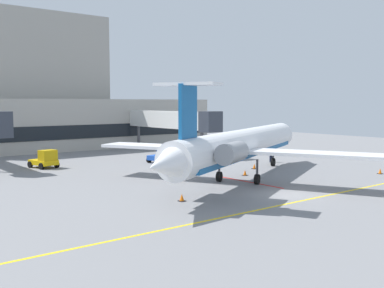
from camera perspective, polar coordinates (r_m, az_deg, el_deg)
ground at (r=36.78m, az=12.20°, el=-6.21°), size 120.00×120.00×0.11m
terminal_building at (r=74.44m, az=-20.36°, el=5.12°), size 60.50×15.00×20.89m
jet_bridge_west at (r=64.73m, az=-2.38°, el=2.95°), size 2.40×19.61×6.01m
regional_jet at (r=41.65m, az=6.09°, el=-0.16°), size 30.89×25.37×8.45m
baggage_tug at (r=52.68m, az=-17.68°, el=-1.85°), size 2.71×3.43×2.00m
belt_loader at (r=55.24m, az=-3.73°, el=-1.34°), size 3.21×2.73×1.93m
marshaller at (r=55.87m, az=9.72°, el=-1.26°), size 0.83×0.34×1.88m
safety_cone_alpha at (r=45.48m, az=6.56°, el=-3.58°), size 0.47×0.47×0.55m
safety_cone_bravo at (r=49.88m, az=22.22°, el=-3.15°), size 0.47×0.47×0.55m
safety_cone_charlie at (r=50.11m, az=7.70°, el=-2.78°), size 0.47×0.47×0.55m
safety_cone_delta at (r=33.58m, az=-1.26°, el=-6.67°), size 0.47×0.47×0.55m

